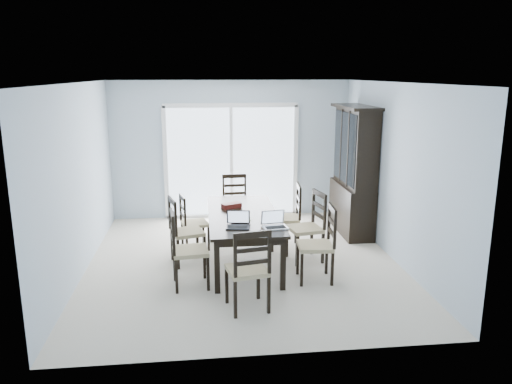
{
  "coord_description": "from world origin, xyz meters",
  "views": [
    {
      "loc": [
        -0.6,
        -6.9,
        2.73
      ],
      "look_at": [
        0.19,
        0.0,
        1.07
      ],
      "focal_mm": 35.0,
      "sensor_mm": 36.0,
      "label": 1
    }
  ],
  "objects_px": {
    "hot_tub": "(195,185)",
    "chair_left_far": "(189,216)",
    "game_box": "(231,206)",
    "chair_end_near": "(250,262)",
    "chair_left_near": "(182,241)",
    "dining_table": "(243,219)",
    "chair_right_near": "(323,235)",
    "chair_right_far": "(291,209)",
    "china_hutch": "(354,172)",
    "chair_left_mid": "(181,224)",
    "laptop_dark": "(238,224)",
    "laptop_silver": "(275,224)",
    "chair_right_mid": "(312,219)",
    "cell_phone": "(260,232)",
    "chair_end_far": "(235,197)"
  },
  "relations": [
    {
      "from": "chair_right_near",
      "to": "dining_table",
      "type": "bearing_deg",
      "value": 57.1
    },
    {
      "from": "dining_table",
      "to": "cell_phone",
      "type": "distance_m",
      "value": 0.9
    },
    {
      "from": "chair_left_near",
      "to": "chair_left_mid",
      "type": "distance_m",
      "value": 0.81
    },
    {
      "from": "china_hutch",
      "to": "chair_left_mid",
      "type": "height_order",
      "value": "china_hutch"
    },
    {
      "from": "laptop_silver",
      "to": "cell_phone",
      "type": "distance_m",
      "value": 0.27
    },
    {
      "from": "china_hutch",
      "to": "chair_end_near",
      "type": "bearing_deg",
      "value": -126.58
    },
    {
      "from": "china_hutch",
      "to": "chair_end_near",
      "type": "xyz_separation_m",
      "value": [
        -2.09,
        -2.81,
        -0.45
      ]
    },
    {
      "from": "hot_tub",
      "to": "chair_left_far",
      "type": "bearing_deg",
      "value": -91.49
    },
    {
      "from": "chair_left_near",
      "to": "chair_right_far",
      "type": "relative_size",
      "value": 0.99
    },
    {
      "from": "chair_left_near",
      "to": "hot_tub",
      "type": "xyz_separation_m",
      "value": [
        0.14,
        4.15,
        -0.19
      ]
    },
    {
      "from": "chair_left_near",
      "to": "chair_left_far",
      "type": "bearing_deg",
      "value": 171.46
    },
    {
      "from": "chair_end_far",
      "to": "cell_phone",
      "type": "xyz_separation_m",
      "value": [
        0.14,
        -2.46,
        0.15
      ]
    },
    {
      "from": "china_hutch",
      "to": "chair_right_far",
      "type": "xyz_separation_m",
      "value": [
        -1.21,
        -0.68,
        -0.44
      ]
    },
    {
      "from": "chair_left_mid",
      "to": "chair_end_near",
      "type": "height_order",
      "value": "chair_end_near"
    },
    {
      "from": "chair_end_near",
      "to": "cell_phone",
      "type": "xyz_separation_m",
      "value": [
        0.2,
        0.68,
        0.13
      ]
    },
    {
      "from": "chair_left_near",
      "to": "chair_left_far",
      "type": "height_order",
      "value": "chair_left_near"
    },
    {
      "from": "game_box",
      "to": "chair_end_near",
      "type": "bearing_deg",
      "value": -87.59
    },
    {
      "from": "chair_right_mid",
      "to": "chair_end_near",
      "type": "height_order",
      "value": "chair_right_mid"
    },
    {
      "from": "chair_right_mid",
      "to": "chair_end_near",
      "type": "relative_size",
      "value": 1.02
    },
    {
      "from": "chair_right_mid",
      "to": "laptop_silver",
      "type": "distance_m",
      "value": 1.02
    },
    {
      "from": "china_hutch",
      "to": "chair_left_near",
      "type": "height_order",
      "value": "china_hutch"
    },
    {
      "from": "chair_right_far",
      "to": "dining_table",
      "type": "bearing_deg",
      "value": 129.97
    },
    {
      "from": "chair_left_mid",
      "to": "laptop_dark",
      "type": "distance_m",
      "value": 1.08
    },
    {
      "from": "chair_end_far",
      "to": "hot_tub",
      "type": "distance_m",
      "value": 1.97
    },
    {
      "from": "chair_right_near",
      "to": "game_box",
      "type": "xyz_separation_m",
      "value": [
        -1.14,
        1.08,
        0.16
      ]
    },
    {
      "from": "chair_left_near",
      "to": "laptop_dark",
      "type": "height_order",
      "value": "chair_left_near"
    },
    {
      "from": "game_box",
      "to": "chair_left_near",
      "type": "bearing_deg",
      "value": -123.15
    },
    {
      "from": "chair_left_mid",
      "to": "chair_right_far",
      "type": "xyz_separation_m",
      "value": [
        1.71,
        0.51,
        0.02
      ]
    },
    {
      "from": "chair_end_far",
      "to": "chair_right_near",
      "type": "bearing_deg",
      "value": 110.92
    },
    {
      "from": "chair_left_near",
      "to": "cell_phone",
      "type": "height_order",
      "value": "chair_left_near"
    },
    {
      "from": "chair_end_near",
      "to": "hot_tub",
      "type": "height_order",
      "value": "chair_end_near"
    },
    {
      "from": "chair_right_far",
      "to": "laptop_silver",
      "type": "relative_size",
      "value": 3.47
    },
    {
      "from": "chair_right_far",
      "to": "chair_end_near",
      "type": "height_order",
      "value": "chair_right_far"
    },
    {
      "from": "laptop_silver",
      "to": "chair_left_mid",
      "type": "bearing_deg",
      "value": 139.9
    },
    {
      "from": "chair_left_near",
      "to": "hot_tub",
      "type": "height_order",
      "value": "chair_left_near"
    },
    {
      "from": "chair_right_near",
      "to": "cell_phone",
      "type": "height_order",
      "value": "chair_right_near"
    },
    {
      "from": "chair_right_near",
      "to": "chair_end_near",
      "type": "height_order",
      "value": "chair_right_near"
    },
    {
      "from": "chair_right_far",
      "to": "chair_left_near",
      "type": "bearing_deg",
      "value": 133.26
    },
    {
      "from": "dining_table",
      "to": "china_hutch",
      "type": "bearing_deg",
      "value": 31.71
    },
    {
      "from": "chair_left_near",
      "to": "cell_phone",
      "type": "xyz_separation_m",
      "value": [
        0.99,
        -0.14,
        0.13
      ]
    },
    {
      "from": "chair_left_near",
      "to": "cell_phone",
      "type": "distance_m",
      "value": 1.01
    },
    {
      "from": "chair_end_near",
      "to": "game_box",
      "type": "distance_m",
      "value": 1.91
    },
    {
      "from": "china_hutch",
      "to": "chair_left_near",
      "type": "xyz_separation_m",
      "value": [
        -2.88,
        -2.0,
        -0.45
      ]
    },
    {
      "from": "chair_left_far",
      "to": "chair_right_mid",
      "type": "height_order",
      "value": "chair_right_mid"
    },
    {
      "from": "chair_left_mid",
      "to": "laptop_silver",
      "type": "height_order",
      "value": "chair_left_mid"
    },
    {
      "from": "chair_right_far",
      "to": "game_box",
      "type": "bearing_deg",
      "value": 108.64
    },
    {
      "from": "dining_table",
      "to": "game_box",
      "type": "xyz_separation_m",
      "value": [
        -0.14,
        0.34,
        0.11
      ]
    },
    {
      "from": "dining_table",
      "to": "game_box",
      "type": "distance_m",
      "value": 0.38
    },
    {
      "from": "china_hutch",
      "to": "chair_right_near",
      "type": "xyz_separation_m",
      "value": [
        -1.02,
        -1.99,
        -0.44
      ]
    },
    {
      "from": "laptop_dark",
      "to": "hot_tub",
      "type": "relative_size",
      "value": 0.19
    }
  ]
}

